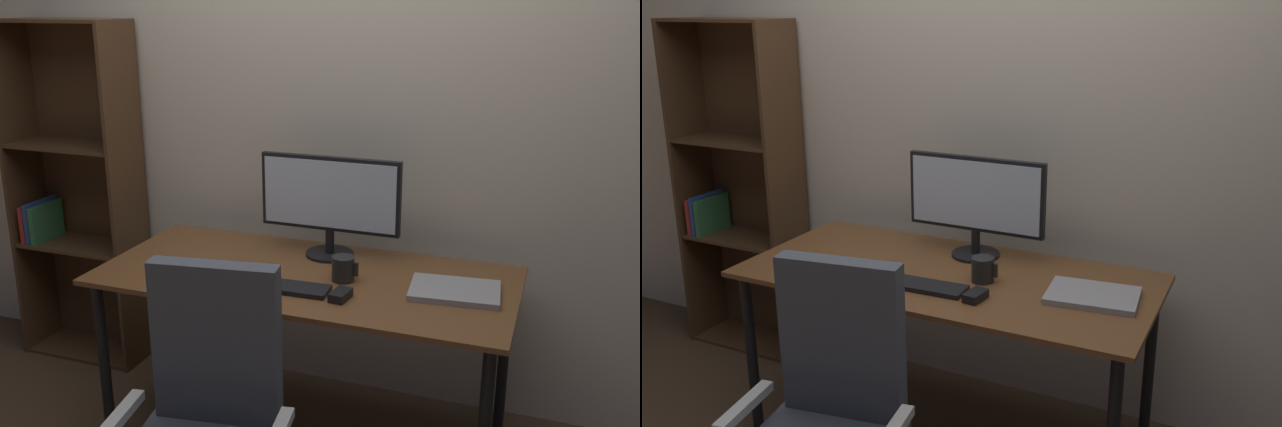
% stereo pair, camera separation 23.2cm
% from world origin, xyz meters
% --- Properties ---
extents(back_wall, '(6.40, 0.10, 2.60)m').
position_xyz_m(back_wall, '(0.00, 0.54, 1.30)').
color(back_wall, beige).
rests_on(back_wall, ground).
extents(desk, '(1.61, 0.74, 0.74)m').
position_xyz_m(desk, '(0.00, 0.00, 0.66)').
color(desk, brown).
rests_on(desk, ground).
extents(monitor, '(0.59, 0.20, 0.42)m').
position_xyz_m(monitor, '(0.02, 0.23, 0.98)').
color(monitor, black).
rests_on(monitor, desk).
extents(keyboard, '(0.29, 0.12, 0.02)m').
position_xyz_m(keyboard, '(0.01, -0.17, 0.75)').
color(keyboard, black).
rests_on(keyboard, desk).
extents(mouse, '(0.07, 0.10, 0.03)m').
position_xyz_m(mouse, '(0.20, -0.18, 0.76)').
color(mouse, black).
rests_on(mouse, desk).
extents(coffee_mug, '(0.10, 0.09, 0.09)m').
position_xyz_m(coffee_mug, '(0.16, -0.01, 0.79)').
color(coffee_mug, black).
rests_on(coffee_mug, desk).
extents(laptop, '(0.34, 0.26, 0.02)m').
position_xyz_m(laptop, '(0.58, 0.01, 0.75)').
color(laptop, '#99999E').
rests_on(laptop, desk).
extents(paper_sheet, '(0.27, 0.33, 0.00)m').
position_xyz_m(paper_sheet, '(-0.20, -0.24, 0.74)').
color(paper_sheet, white).
rests_on(paper_sheet, desk).
extents(bookshelf, '(0.63, 0.28, 1.68)m').
position_xyz_m(bookshelf, '(-1.35, 0.37, 0.83)').
color(bookshelf, '#4C331E').
rests_on(bookshelf, ground).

